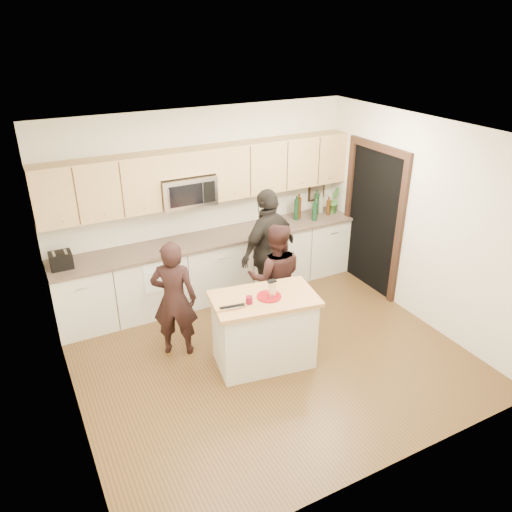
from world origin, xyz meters
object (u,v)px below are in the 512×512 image
toaster (61,260)px  woman_left (174,299)px  woman_right (268,251)px  island (264,330)px  woman_center (275,278)px

toaster → woman_left: bearing=-44.5°
woman_right → island: bearing=37.7°
woman_left → island: bearing=170.2°
island → toaster: (-1.93, 1.75, 0.59)m
island → woman_left: size_ratio=0.87×
woman_left → woman_right: woman_right is taller
toaster → woman_left: 1.55m
island → woman_right: bearing=68.3°
toaster → woman_left: woman_left is taller
island → toaster: 2.67m
woman_center → woman_right: (0.18, 0.51, 0.14)m
toaster → woman_right: 2.68m
island → toaster: toaster is taller
island → woman_left: (-0.85, 0.68, 0.29)m
island → woman_center: woman_center is taller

